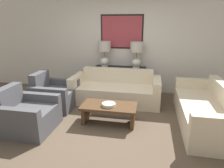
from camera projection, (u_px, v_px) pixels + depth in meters
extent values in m
plane|color=brown|center=(103.00, 127.00, 3.87)|extent=(20.00, 20.00, 0.00)
cube|color=beige|center=(122.00, 45.00, 5.67)|extent=(8.51, 0.10, 2.65)
cube|color=black|center=(122.00, 32.00, 5.51)|extent=(1.18, 0.01, 0.92)
cube|color=#9E3842|center=(122.00, 32.00, 5.50)|extent=(1.10, 0.02, 0.84)
cube|color=black|center=(120.00, 80.00, 5.70)|extent=(1.43, 0.38, 0.75)
cylinder|color=silver|center=(105.00, 66.00, 5.67)|extent=(0.20, 0.20, 0.02)
sphere|color=silver|center=(105.00, 61.00, 5.63)|extent=(0.23, 0.23, 0.23)
cylinder|color=#8C7A51|center=(105.00, 54.00, 5.57)|extent=(0.02, 0.02, 0.18)
cylinder|color=#B2ADA3|center=(104.00, 46.00, 5.50)|extent=(0.35, 0.35, 0.27)
cylinder|color=silver|center=(136.00, 67.00, 5.50)|extent=(0.20, 0.20, 0.02)
sphere|color=silver|center=(136.00, 63.00, 5.46)|extent=(0.23, 0.23, 0.23)
cylinder|color=#8C7A51|center=(137.00, 55.00, 5.40)|extent=(0.02, 0.02, 0.18)
cylinder|color=#B2ADA3|center=(137.00, 47.00, 5.34)|extent=(0.35, 0.35, 0.27)
cube|color=beige|center=(115.00, 95.00, 4.96)|extent=(1.83, 0.72, 0.43)
cube|color=beige|center=(118.00, 83.00, 5.33)|extent=(1.83, 0.18, 0.80)
cube|color=beige|center=(77.00, 87.00, 5.20)|extent=(0.18, 0.90, 0.66)
cube|color=beige|center=(156.00, 92.00, 4.83)|extent=(0.18, 0.90, 0.66)
cube|color=beige|center=(198.00, 114.00, 3.96)|extent=(0.72, 1.83, 0.43)
cube|color=beige|center=(224.00, 107.00, 3.83)|extent=(0.18, 1.83, 0.80)
cube|color=beige|center=(194.00, 92.00, 4.86)|extent=(0.90, 0.18, 0.66)
cube|color=beige|center=(220.00, 136.00, 2.97)|extent=(0.90, 0.18, 0.66)
cube|color=#4C331E|center=(109.00, 106.00, 3.97)|extent=(1.09, 0.57, 0.05)
cube|color=#4C331E|center=(86.00, 113.00, 4.11)|extent=(0.07, 0.45, 0.33)
cube|color=#4C331E|center=(133.00, 117.00, 3.93)|extent=(0.07, 0.45, 0.33)
cylinder|color=beige|center=(109.00, 105.00, 3.90)|extent=(0.27, 0.27, 0.06)
cube|color=#4C4C51|center=(59.00, 98.00, 4.76)|extent=(0.74, 0.62, 0.43)
cube|color=#4C4C51|center=(41.00, 89.00, 4.79)|extent=(0.18, 0.62, 0.83)
cube|color=#4C4C51|center=(48.00, 101.00, 4.40)|extent=(0.92, 0.14, 0.59)
cube|color=#4C4C51|center=(62.00, 90.00, 5.11)|extent=(0.92, 0.14, 0.59)
cube|color=#4C4C51|center=(34.00, 119.00, 3.74)|extent=(0.74, 0.62, 0.43)
cube|color=#4C4C51|center=(10.00, 107.00, 3.77)|extent=(0.18, 0.62, 0.83)
cube|color=#4C4C51|center=(16.00, 125.00, 3.38)|extent=(0.92, 0.14, 0.59)
cube|color=#4C4C51|center=(40.00, 107.00, 4.09)|extent=(0.92, 0.14, 0.59)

